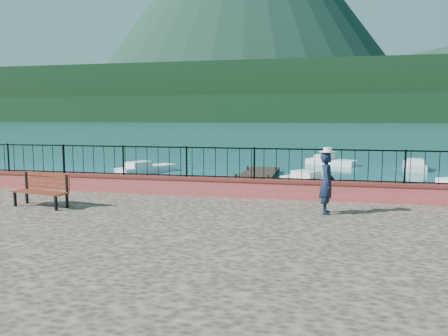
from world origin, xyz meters
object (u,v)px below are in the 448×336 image
at_px(park_bench, 42,197).
at_px(boat_4, 331,160).
at_px(boat_3, 146,166).
at_px(boat_5, 415,164).
at_px(boat_0, 193,192).
at_px(boat_1, 314,179).
at_px(person, 327,183).

height_order(park_bench, boat_4, park_bench).
distance_m(park_bench, boat_3, 17.11).
bearing_deg(park_bench, boat_5, 68.83).
bearing_deg(boat_3, boat_5, -43.56).
bearing_deg(boat_4, boat_0, -84.38).
relative_size(park_bench, boat_0, 0.47).
bearing_deg(boat_1, boat_4, 121.12).
bearing_deg(boat_0, boat_3, 95.55).
relative_size(park_bench, boat_3, 0.41).
relative_size(boat_0, boat_1, 0.99).
xyz_separation_m(boat_0, boat_5, (12.03, 14.86, 0.00)).
relative_size(boat_1, boat_3, 0.88).
relative_size(person, boat_5, 0.40).
relative_size(park_bench, person, 1.08).
bearing_deg(boat_1, person, -50.78).
xyz_separation_m(park_bench, boat_4, (8.40, 24.09, -1.08)).
relative_size(park_bench, boat_1, 0.46).
bearing_deg(boat_5, boat_0, 147.79).
bearing_deg(park_bench, boat_0, 85.52).
xyz_separation_m(person, boat_0, (-5.65, 6.85, -1.60)).
bearing_deg(park_bench, boat_1, 71.84).
distance_m(boat_0, boat_3, 10.75).
relative_size(boat_1, boat_5, 0.93).
distance_m(boat_1, boat_5, 11.70).
height_order(boat_0, boat_1, same).
relative_size(boat_0, boat_3, 0.87).
bearing_deg(boat_5, park_bench, 154.65).
xyz_separation_m(person, boat_4, (0.63, 23.27, -1.60)).
bearing_deg(boat_1, boat_0, -96.78).
bearing_deg(park_bench, boat_3, 113.87).
distance_m(boat_4, boat_5, 5.96).
relative_size(boat_1, boat_4, 0.98).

